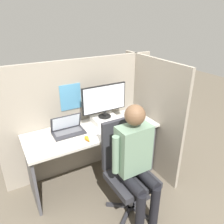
{
  "coord_description": "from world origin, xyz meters",
  "views": [
    {
      "loc": [
        -0.93,
        -1.82,
        2.04
      ],
      "look_at": [
        0.19,
        0.15,
        1.0
      ],
      "focal_mm": 35.0,
      "sensor_mm": 36.0,
      "label": 1
    }
  ],
  "objects_px": {
    "coffee_mug": "(130,112)",
    "laptop": "(68,130)",
    "stapler": "(140,115)",
    "person": "(136,158)",
    "paper_box": "(105,119)",
    "monitor": "(104,100)",
    "carrot_toy": "(88,140)",
    "office_chair": "(127,167)"
  },
  "relations": [
    {
      "from": "laptop",
      "to": "carrot_toy",
      "type": "height_order",
      "value": "laptop"
    },
    {
      "from": "person",
      "to": "paper_box",
      "type": "bearing_deg",
      "value": 84.97
    },
    {
      "from": "paper_box",
      "to": "person",
      "type": "bearing_deg",
      "value": -95.03
    },
    {
      "from": "stapler",
      "to": "carrot_toy",
      "type": "relative_size",
      "value": 1.12
    },
    {
      "from": "stapler",
      "to": "coffee_mug",
      "type": "distance_m",
      "value": 0.14
    },
    {
      "from": "paper_box",
      "to": "monitor",
      "type": "xyz_separation_m",
      "value": [
        0.0,
        0.0,
        0.27
      ]
    },
    {
      "from": "carrot_toy",
      "to": "person",
      "type": "bearing_deg",
      "value": -57.26
    },
    {
      "from": "carrot_toy",
      "to": "office_chair",
      "type": "height_order",
      "value": "office_chair"
    },
    {
      "from": "monitor",
      "to": "laptop",
      "type": "height_order",
      "value": "monitor"
    },
    {
      "from": "stapler",
      "to": "coffee_mug",
      "type": "bearing_deg",
      "value": 129.68
    },
    {
      "from": "paper_box",
      "to": "stapler",
      "type": "xyz_separation_m",
      "value": [
        0.48,
        -0.11,
        -0.01
      ]
    },
    {
      "from": "monitor",
      "to": "coffee_mug",
      "type": "relative_size",
      "value": 5.47
    },
    {
      "from": "coffee_mug",
      "to": "laptop",
      "type": "bearing_deg",
      "value": -178.07
    },
    {
      "from": "monitor",
      "to": "office_chair",
      "type": "xyz_separation_m",
      "value": [
        -0.07,
        -0.64,
        -0.55
      ]
    },
    {
      "from": "monitor",
      "to": "stapler",
      "type": "relative_size",
      "value": 4.3
    },
    {
      "from": "office_chair",
      "to": "person",
      "type": "xyz_separation_m",
      "value": [
        -0.0,
        -0.16,
        0.23
      ]
    },
    {
      "from": "coffee_mug",
      "to": "person",
      "type": "bearing_deg",
      "value": -120.05
    },
    {
      "from": "laptop",
      "to": "stapler",
      "type": "bearing_deg",
      "value": -4.5
    },
    {
      "from": "carrot_toy",
      "to": "coffee_mug",
      "type": "distance_m",
      "value": 0.83
    },
    {
      "from": "laptop",
      "to": "coffee_mug",
      "type": "relative_size",
      "value": 3.42
    },
    {
      "from": "paper_box",
      "to": "monitor",
      "type": "distance_m",
      "value": 0.27
    },
    {
      "from": "laptop",
      "to": "stapler",
      "type": "distance_m",
      "value": 0.98
    },
    {
      "from": "office_chair",
      "to": "person",
      "type": "bearing_deg",
      "value": -90.81
    },
    {
      "from": "laptop",
      "to": "office_chair",
      "type": "xyz_separation_m",
      "value": [
        0.43,
        -0.6,
        -0.29
      ]
    },
    {
      "from": "paper_box",
      "to": "laptop",
      "type": "bearing_deg",
      "value": -176.2
    },
    {
      "from": "stapler",
      "to": "office_chair",
      "type": "distance_m",
      "value": 0.81
    },
    {
      "from": "monitor",
      "to": "person",
      "type": "height_order",
      "value": "person"
    },
    {
      "from": "stapler",
      "to": "coffee_mug",
      "type": "xyz_separation_m",
      "value": [
        -0.09,
        0.11,
        0.03
      ]
    },
    {
      "from": "office_chair",
      "to": "coffee_mug",
      "type": "height_order",
      "value": "office_chair"
    },
    {
      "from": "stapler",
      "to": "carrot_toy",
      "type": "distance_m",
      "value": 0.88
    },
    {
      "from": "laptop",
      "to": "stapler",
      "type": "height_order",
      "value": "laptop"
    },
    {
      "from": "monitor",
      "to": "coffee_mug",
      "type": "bearing_deg",
      "value": -0.89
    },
    {
      "from": "carrot_toy",
      "to": "office_chair",
      "type": "distance_m",
      "value": 0.52
    },
    {
      "from": "monitor",
      "to": "person",
      "type": "bearing_deg",
      "value": -95.01
    },
    {
      "from": "monitor",
      "to": "laptop",
      "type": "distance_m",
      "value": 0.57
    },
    {
      "from": "person",
      "to": "laptop",
      "type": "bearing_deg",
      "value": 119.4
    },
    {
      "from": "laptop",
      "to": "person",
      "type": "bearing_deg",
      "value": -60.6
    },
    {
      "from": "paper_box",
      "to": "person",
      "type": "height_order",
      "value": "person"
    },
    {
      "from": "carrot_toy",
      "to": "person",
      "type": "relative_size",
      "value": 0.1
    },
    {
      "from": "laptop",
      "to": "coffee_mug",
      "type": "bearing_deg",
      "value": 1.93
    },
    {
      "from": "paper_box",
      "to": "person",
      "type": "relative_size",
      "value": 0.24
    },
    {
      "from": "office_chair",
      "to": "paper_box",
      "type": "bearing_deg",
      "value": 83.89
    }
  ]
}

